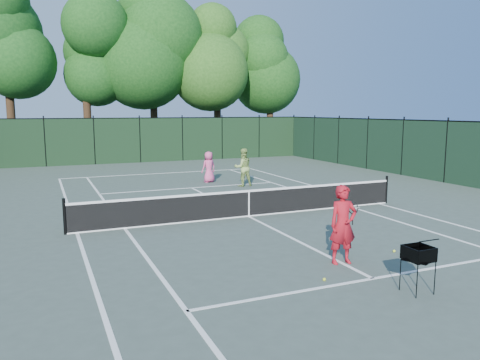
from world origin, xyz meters
name	(u,v)px	position (x,y,z in m)	size (l,w,h in m)	color
ground	(249,216)	(0.00, 0.00, 0.00)	(90.00, 90.00, 0.00)	#404E44
sideline_doubles_left	(77,233)	(-5.49, 0.00, 0.00)	(0.10, 23.77, 0.01)	white
sideline_doubles_right	(379,204)	(5.49, 0.00, 0.00)	(0.10, 23.77, 0.01)	white
sideline_singles_left	(125,228)	(-4.12, 0.00, 0.00)	(0.10, 23.77, 0.01)	white
sideline_singles_right	(350,207)	(4.12, 0.00, 0.00)	(0.10, 23.77, 0.01)	white
baseline_far	(162,173)	(0.00, 11.88, 0.00)	(10.97, 0.10, 0.01)	white
service_line_near	(373,279)	(0.00, -6.40, 0.00)	(8.23, 0.10, 0.01)	white
service_line_far	(192,188)	(0.00, 6.40, 0.00)	(8.23, 0.10, 0.01)	white
center_service_line	(249,216)	(0.00, 0.00, 0.00)	(0.10, 12.80, 0.01)	white
tennis_net	(249,203)	(0.00, 0.00, 0.48)	(11.69, 0.09, 1.06)	black
fence_far	(140,141)	(0.00, 18.00, 1.50)	(24.00, 0.05, 3.00)	black
tree_1	(5,33)	(-8.00, 22.00, 8.69)	(6.80, 6.80, 13.98)	black
tree_2	(84,51)	(-3.00, 21.80, 7.73)	(6.00, 6.00, 12.40)	black
tree_3	(152,38)	(2.00, 22.30, 9.01)	(7.00, 7.00, 14.45)	black
tree_4	(217,51)	(7.00, 21.60, 8.14)	(6.20, 6.20, 12.97)	black
tree_5	(271,60)	(12.00, 22.10, 7.71)	(5.80, 5.80, 12.23)	black
coach	(343,225)	(0.01, -5.28, 0.92)	(1.00, 0.60, 1.84)	#A6131F
player_pink	(209,167)	(1.31, 7.68, 0.77)	(0.85, 0.66, 1.53)	#D84C84
player_green	(243,167)	(2.38, 5.91, 0.89)	(0.90, 0.72, 1.78)	#91AF57
ball_hopper	(419,254)	(0.30, -7.34, 0.78)	(0.65, 0.65, 0.93)	black
loose_ball_near_cart	(324,279)	(-1.02, -6.10, 0.03)	(0.07, 0.07, 0.07)	#C0D52B
loose_ball_midcourt	(394,251)	(1.71, -5.11, 0.03)	(0.07, 0.07, 0.07)	#D8F432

